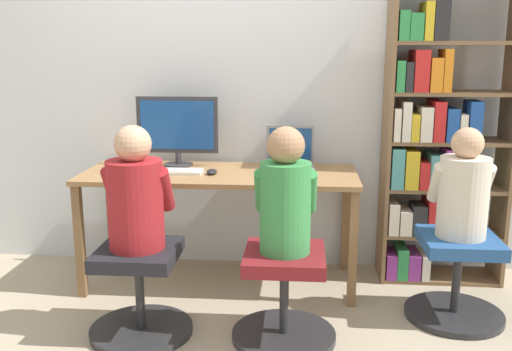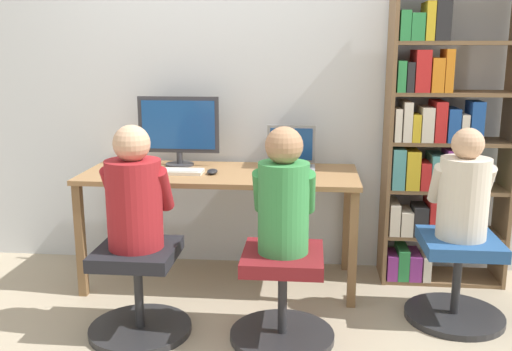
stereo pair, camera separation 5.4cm
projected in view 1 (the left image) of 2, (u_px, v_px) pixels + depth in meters
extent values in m
plane|color=tan|center=(214.00, 303.00, 3.41)|extent=(14.00, 14.00, 0.00)
cube|color=silver|center=(227.00, 78.00, 3.84)|extent=(10.00, 0.05, 2.60)
cube|color=olive|center=(220.00, 174.00, 3.58)|extent=(1.72, 0.67, 0.03)
cube|color=brown|center=(80.00, 242.00, 3.44)|extent=(0.05, 0.05, 0.70)
cube|color=brown|center=(353.00, 249.00, 3.31)|extent=(0.05, 0.05, 0.70)
cube|color=brown|center=(111.00, 214.00, 4.01)|extent=(0.05, 0.05, 0.70)
cube|color=brown|center=(346.00, 220.00, 3.88)|extent=(0.05, 0.05, 0.70)
cylinder|color=#333338|center=(179.00, 165.00, 3.78)|extent=(0.19, 0.19, 0.01)
cylinder|color=#333338|center=(178.00, 158.00, 3.77)|extent=(0.04, 0.04, 0.07)
cube|color=#333338|center=(177.00, 125.00, 3.72)|extent=(0.54, 0.02, 0.37)
cube|color=#19478C|center=(177.00, 125.00, 3.71)|extent=(0.48, 0.01, 0.32)
cube|color=gray|center=(290.00, 169.00, 3.62)|extent=(0.31, 0.26, 0.02)
cube|color=slate|center=(290.00, 167.00, 3.61)|extent=(0.28, 0.20, 0.00)
cube|color=gray|center=(290.00, 144.00, 3.74)|extent=(0.31, 0.06, 0.26)
cube|color=#19478C|center=(290.00, 144.00, 3.73)|extent=(0.28, 0.05, 0.22)
cube|color=silver|center=(167.00, 172.00, 3.54)|extent=(0.45, 0.14, 0.02)
cube|color=#BAB8AD|center=(167.00, 170.00, 3.54)|extent=(0.41, 0.11, 0.00)
ellipsoid|color=black|center=(212.00, 172.00, 3.52)|extent=(0.06, 0.11, 0.03)
cylinder|color=#262628|center=(142.00, 330.00, 3.06)|extent=(0.55, 0.55, 0.04)
cylinder|color=#262628|center=(140.00, 294.00, 3.01)|extent=(0.05, 0.05, 0.38)
cube|color=black|center=(138.00, 254.00, 2.96)|extent=(0.41, 0.43, 0.07)
cylinder|color=#262628|center=(284.00, 335.00, 3.00)|extent=(0.55, 0.55, 0.04)
cylinder|color=#262628|center=(284.00, 299.00, 2.96)|extent=(0.05, 0.05, 0.38)
cube|color=maroon|center=(285.00, 258.00, 2.91)|extent=(0.41, 0.43, 0.07)
cylinder|color=maroon|center=(136.00, 205.00, 2.91)|extent=(0.28, 0.28, 0.46)
sphere|color=tan|center=(133.00, 144.00, 2.84)|extent=(0.19, 0.19, 0.19)
cylinder|color=maroon|center=(113.00, 188.00, 2.97)|extent=(0.08, 0.20, 0.26)
cylinder|color=maroon|center=(164.00, 189.00, 2.95)|extent=(0.08, 0.20, 0.26)
cylinder|color=#388C47|center=(285.00, 208.00, 2.85)|extent=(0.26, 0.26, 0.46)
sphere|color=#A87A56|center=(286.00, 145.00, 2.78)|extent=(0.19, 0.19, 0.19)
cylinder|color=#388C47|center=(262.00, 191.00, 2.91)|extent=(0.07, 0.19, 0.25)
cylinder|color=#388C47|center=(310.00, 192.00, 2.89)|extent=(0.07, 0.19, 0.25)
cube|color=brown|center=(386.00, 140.00, 3.64)|extent=(0.02, 0.32, 1.84)
cube|color=brown|center=(507.00, 142.00, 3.58)|extent=(0.02, 0.32, 1.84)
cube|color=brown|center=(436.00, 275.00, 3.81)|extent=(0.72, 0.30, 0.02)
cube|color=brown|center=(439.00, 232.00, 3.74)|extent=(0.72, 0.30, 0.02)
cube|color=brown|center=(443.00, 187.00, 3.68)|extent=(0.72, 0.30, 0.02)
cube|color=brown|center=(446.00, 141.00, 3.61)|extent=(0.72, 0.30, 0.02)
cube|color=brown|center=(450.00, 93.00, 3.55)|extent=(0.72, 0.30, 0.02)
cube|color=brown|center=(453.00, 43.00, 3.48)|extent=(0.72, 0.30, 0.02)
cube|color=#8C338C|center=(390.00, 263.00, 3.76)|extent=(0.07, 0.19, 0.17)
cube|color=#2D8C47|center=(400.00, 260.00, 3.77)|extent=(0.07, 0.23, 0.20)
cube|color=#8C338C|center=(412.00, 263.00, 3.77)|extent=(0.08, 0.24, 0.17)
cube|color=silver|center=(423.00, 264.00, 3.75)|extent=(0.05, 0.20, 0.16)
cube|color=silver|center=(391.00, 215.00, 3.72)|extent=(0.06, 0.26, 0.20)
cube|color=silver|center=(404.00, 220.00, 3.70)|extent=(0.07, 0.22, 0.16)
cube|color=#262628|center=(417.00, 218.00, 3.68)|extent=(0.09, 0.19, 0.19)
cube|color=red|center=(428.00, 215.00, 3.70)|extent=(0.05, 0.26, 0.22)
cube|color=teal|center=(440.00, 221.00, 3.67)|extent=(0.09, 0.18, 0.16)
cube|color=teal|center=(395.00, 166.00, 3.64)|extent=(0.08, 0.23, 0.26)
cube|color=gold|center=(409.00, 167.00, 3.65)|extent=(0.08, 0.26, 0.24)
cube|color=red|center=(422.00, 174.00, 3.61)|extent=(0.06, 0.19, 0.17)
cube|color=teal|center=(434.00, 170.00, 3.63)|extent=(0.09, 0.24, 0.22)
cube|color=#8C338C|center=(446.00, 168.00, 3.60)|extent=(0.05, 0.20, 0.25)
cube|color=#2D8C47|center=(456.00, 169.00, 3.62)|extent=(0.08, 0.25, 0.23)
cube|color=silver|center=(395.00, 124.00, 3.56)|extent=(0.04, 0.20, 0.20)
cube|color=silver|center=(404.00, 120.00, 3.58)|extent=(0.05, 0.26, 0.24)
cube|color=gold|center=(413.00, 127.00, 3.55)|extent=(0.05, 0.18, 0.17)
cube|color=silver|center=(424.00, 123.00, 3.56)|extent=(0.07, 0.22, 0.21)
cube|color=red|center=(435.00, 120.00, 3.57)|extent=(0.07, 0.27, 0.25)
cube|color=#1E4C9E|center=(449.00, 124.00, 3.55)|extent=(0.07, 0.23, 0.20)
cube|color=silver|center=(460.00, 127.00, 3.54)|extent=(0.04, 0.20, 0.17)
cube|color=#1E4C9E|center=(472.00, 121.00, 3.51)|extent=(0.08, 0.19, 0.25)
cube|color=#2D8C47|center=(398.00, 76.00, 3.53)|extent=(0.05, 0.26, 0.19)
cube|color=#262628|center=(407.00, 77.00, 3.49)|extent=(0.04, 0.18, 0.18)
cube|color=red|center=(418.00, 71.00, 3.51)|extent=(0.09, 0.26, 0.25)
cube|color=orange|center=(433.00, 75.00, 3.50)|extent=(0.07, 0.25, 0.20)
cube|color=orange|center=(445.00, 70.00, 3.47)|extent=(0.05, 0.20, 0.26)
cube|color=#2D8C47|center=(402.00, 26.00, 3.44)|extent=(0.06, 0.22, 0.18)
cube|color=#2D8C47|center=(414.00, 27.00, 3.44)|extent=(0.08, 0.22, 0.16)
cube|color=gold|center=(426.00, 22.00, 3.43)|extent=(0.05, 0.23, 0.23)
cube|color=#262628|center=(438.00, 22.00, 3.43)|extent=(0.09, 0.25, 0.23)
cylinder|color=#262628|center=(454.00, 314.00, 3.24)|extent=(0.55, 0.55, 0.04)
cylinder|color=#262628|center=(456.00, 280.00, 3.19)|extent=(0.05, 0.05, 0.38)
cube|color=#234C84|center=(459.00, 242.00, 3.15)|extent=(0.41, 0.43, 0.07)
cylinder|color=beige|center=(463.00, 197.00, 3.09)|extent=(0.27, 0.27, 0.44)
sphere|color=tan|center=(468.00, 143.00, 3.02)|extent=(0.17, 0.17, 0.17)
cylinder|color=beige|center=(437.00, 183.00, 3.15)|extent=(0.07, 0.19, 0.25)
cylinder|color=beige|center=(485.00, 184.00, 3.13)|extent=(0.07, 0.19, 0.25)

